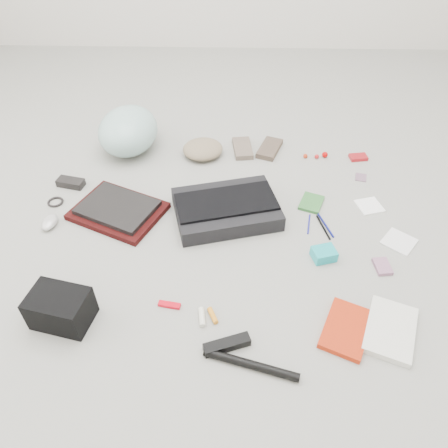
{
  "coord_description": "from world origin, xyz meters",
  "views": [
    {
      "loc": [
        0.03,
        -1.31,
        1.27
      ],
      "look_at": [
        0.0,
        0.0,
        0.05
      ],
      "focal_mm": 35.0,
      "sensor_mm": 36.0,
      "label": 1
    }
  ],
  "objects_px": {
    "messenger_bag": "(226,209)",
    "accordion_wallet": "(324,254)",
    "bike_helmet": "(128,131)",
    "camera_bag": "(61,308)",
    "laptop": "(117,207)",
    "book_red": "(346,329)"
  },
  "relations": [
    {
      "from": "messenger_bag",
      "to": "accordion_wallet",
      "type": "relative_size",
      "value": 4.89
    },
    {
      "from": "bike_helmet",
      "to": "accordion_wallet",
      "type": "bearing_deg",
      "value": -33.69
    },
    {
      "from": "bike_helmet",
      "to": "accordion_wallet",
      "type": "relative_size",
      "value": 4.13
    },
    {
      "from": "bike_helmet",
      "to": "accordion_wallet",
      "type": "xyz_separation_m",
      "value": [
        0.9,
        -0.75,
        -0.09
      ]
    },
    {
      "from": "messenger_bag",
      "to": "bike_helmet",
      "type": "bearing_deg",
      "value": 120.63
    },
    {
      "from": "bike_helmet",
      "to": "camera_bag",
      "type": "relative_size",
      "value": 1.87
    },
    {
      "from": "camera_bag",
      "to": "laptop",
      "type": "bearing_deg",
      "value": 95.29
    },
    {
      "from": "messenger_bag",
      "to": "bike_helmet",
      "type": "height_order",
      "value": "bike_helmet"
    },
    {
      "from": "messenger_bag",
      "to": "book_red",
      "type": "bearing_deg",
      "value": -68.49
    },
    {
      "from": "laptop",
      "to": "accordion_wallet",
      "type": "xyz_separation_m",
      "value": [
        0.86,
        -0.24,
        -0.01
      ]
    },
    {
      "from": "messenger_bag",
      "to": "laptop",
      "type": "height_order",
      "value": "messenger_bag"
    },
    {
      "from": "accordion_wallet",
      "to": "bike_helmet",
      "type": "bearing_deg",
      "value": 123.98
    },
    {
      "from": "messenger_bag",
      "to": "camera_bag",
      "type": "bearing_deg",
      "value": -149.07
    },
    {
      "from": "laptop",
      "to": "accordion_wallet",
      "type": "height_order",
      "value": "laptop"
    },
    {
      "from": "messenger_bag",
      "to": "book_red",
      "type": "distance_m",
      "value": 0.71
    },
    {
      "from": "laptop",
      "to": "bike_helmet",
      "type": "xyz_separation_m",
      "value": [
        -0.04,
        0.51,
        0.07
      ]
    },
    {
      "from": "laptop",
      "to": "bike_helmet",
      "type": "relative_size",
      "value": 0.85
    },
    {
      "from": "messenger_bag",
      "to": "laptop",
      "type": "relative_size",
      "value": 1.39
    },
    {
      "from": "bike_helmet",
      "to": "camera_bag",
      "type": "xyz_separation_m",
      "value": [
        -0.04,
        -1.06,
        -0.05
      ]
    },
    {
      "from": "messenger_bag",
      "to": "accordion_wallet",
      "type": "height_order",
      "value": "messenger_bag"
    },
    {
      "from": "camera_bag",
      "to": "book_red",
      "type": "distance_m",
      "value": 0.97
    },
    {
      "from": "messenger_bag",
      "to": "book_red",
      "type": "relative_size",
      "value": 2.03
    }
  ]
}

